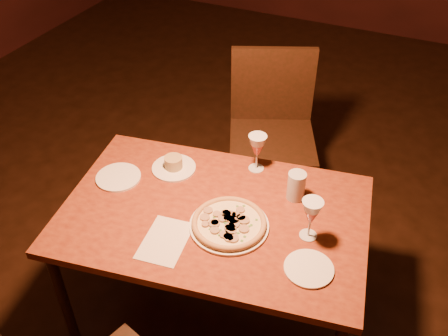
% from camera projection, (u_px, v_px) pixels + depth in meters
% --- Properties ---
extents(floor, '(7.00, 7.00, 0.00)m').
position_uv_depth(floor, '(229.00, 270.00, 2.73)').
color(floor, black).
rests_on(floor, ground).
extents(dining_table, '(1.39, 1.01, 0.68)m').
position_uv_depth(dining_table, '(214.00, 222.00, 2.14)').
color(dining_table, brown).
rests_on(dining_table, floor).
extents(chair_far, '(0.62, 0.62, 0.97)m').
position_uv_depth(chair_far, '(272.00, 128.00, 2.83)').
color(chair_far, black).
rests_on(chair_far, floor).
extents(pizza_plate, '(0.33, 0.33, 0.04)m').
position_uv_depth(pizza_plate, '(229.00, 223.00, 2.02)').
color(pizza_plate, white).
rests_on(pizza_plate, dining_table).
extents(ramekin_saucer, '(0.20, 0.20, 0.07)m').
position_uv_depth(ramekin_saucer, '(174.00, 165.00, 2.31)').
color(ramekin_saucer, white).
rests_on(ramekin_saucer, dining_table).
extents(wine_glass_far, '(0.08, 0.08, 0.19)m').
position_uv_depth(wine_glass_far, '(257.00, 153.00, 2.27)').
color(wine_glass_far, '#B74D4C').
rests_on(wine_glass_far, dining_table).
extents(wine_glass_right, '(0.08, 0.08, 0.19)m').
position_uv_depth(wine_glass_right, '(310.00, 219.00, 1.94)').
color(wine_glass_right, '#B74D4C').
rests_on(wine_glass_right, dining_table).
extents(water_tumbler, '(0.08, 0.08, 0.13)m').
position_uv_depth(water_tumbler, '(296.00, 186.00, 2.13)').
color(water_tumbler, '#B0B8C0').
rests_on(water_tumbler, dining_table).
extents(side_plate_left, '(0.20, 0.20, 0.01)m').
position_uv_depth(side_plate_left, '(118.00, 177.00, 2.27)').
color(side_plate_left, white).
rests_on(side_plate_left, dining_table).
extents(side_plate_near, '(0.19, 0.19, 0.01)m').
position_uv_depth(side_plate_near, '(309.00, 269.00, 1.86)').
color(side_plate_near, white).
rests_on(side_plate_near, dining_table).
extents(menu_card, '(0.20, 0.26, 0.00)m').
position_uv_depth(menu_card, '(165.00, 241.00, 1.97)').
color(menu_card, beige).
rests_on(menu_card, dining_table).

